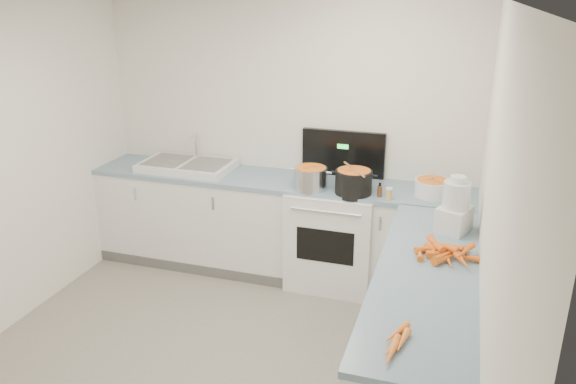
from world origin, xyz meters
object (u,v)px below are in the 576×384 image
(stove, at_px, (334,234))
(steel_pot, at_px, (311,179))
(sink, at_px, (187,166))
(spice_jar, at_px, (389,195))
(food_processor, at_px, (455,208))
(extract_bottle, at_px, (380,191))
(mixing_bowl, at_px, (432,188))
(black_pot, at_px, (354,183))

(stove, relative_size, steel_pot, 4.73)
(stove, height_order, sink, stove)
(spice_jar, relative_size, food_processor, 0.21)
(extract_bottle, bearing_deg, sink, 174.10)
(sink, distance_m, steel_pot, 1.28)
(mixing_bowl, height_order, food_processor, food_processor)
(extract_bottle, bearing_deg, black_pot, 174.86)
(black_pot, relative_size, spice_jar, 3.58)
(sink, height_order, mixing_bowl, sink)
(mixing_bowl, bearing_deg, steel_pot, -172.39)
(mixing_bowl, distance_m, food_processor, 0.72)
(extract_bottle, bearing_deg, mixing_bowl, 20.48)
(black_pot, bearing_deg, food_processor, -33.45)
(black_pot, relative_size, mixing_bowl, 1.03)
(sink, distance_m, extract_bottle, 1.87)
(black_pot, bearing_deg, sink, 174.00)
(steel_pot, bearing_deg, black_pot, 0.16)
(black_pot, xyz_separation_m, extract_bottle, (0.22, -0.02, -0.04))
(spice_jar, bearing_deg, food_processor, -42.69)
(extract_bottle, xyz_separation_m, spice_jar, (0.08, -0.05, -0.00))
(sink, bearing_deg, steel_pot, -7.79)
(steel_pot, bearing_deg, mixing_bowl, 7.61)
(steel_pot, distance_m, food_processor, 1.32)
(stove, distance_m, spice_jar, 0.75)
(black_pot, height_order, food_processor, food_processor)
(mixing_bowl, height_order, spice_jar, mixing_bowl)
(stove, distance_m, extract_bottle, 0.68)
(stove, distance_m, black_pot, 0.61)
(sink, bearing_deg, black_pot, -6.00)
(sink, relative_size, extract_bottle, 8.94)
(extract_bottle, bearing_deg, food_processor, -41.09)
(stove, xyz_separation_m, black_pot, (0.19, -0.16, 0.56))
(black_pot, bearing_deg, extract_bottle, -5.14)
(stove, height_order, black_pot, stove)
(extract_bottle, bearing_deg, steel_pot, 178.16)
(mixing_bowl, xyz_separation_m, extract_bottle, (-0.41, -0.15, -0.02))
(black_pot, distance_m, spice_jar, 0.32)
(black_pot, height_order, extract_bottle, black_pot)
(stove, relative_size, black_pot, 4.41)
(steel_pot, distance_m, black_pot, 0.37)
(stove, height_order, extract_bottle, stove)
(stove, bearing_deg, sink, 179.38)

